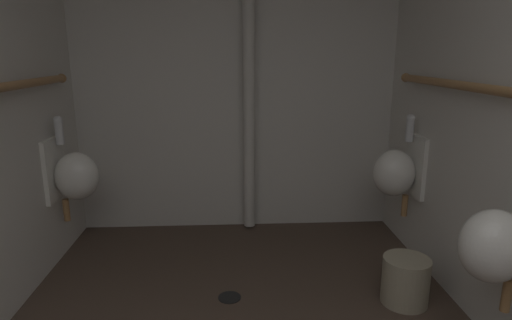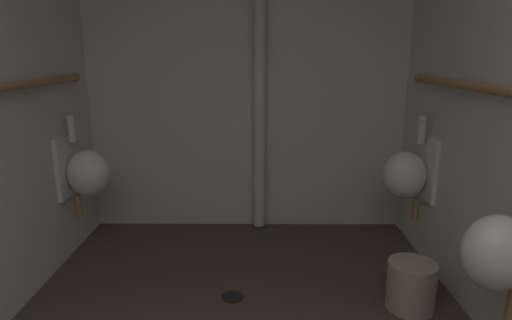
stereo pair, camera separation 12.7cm
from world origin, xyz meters
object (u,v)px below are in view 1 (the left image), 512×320
(urinal_right_far, at_px, (397,171))
(urinal_left_mid, at_px, (74,175))
(urinal_right_mid, at_px, (498,244))
(floor_drain, at_px, (230,297))
(standpipe_back_wall, at_px, (249,71))
(waste_bin, at_px, (405,281))

(urinal_right_far, bearing_deg, urinal_left_mid, 178.90)
(urinal_right_mid, distance_m, floor_drain, 1.51)
(urinal_right_far, distance_m, standpipe_back_wall, 1.35)
(urinal_right_mid, bearing_deg, urinal_left_mid, 151.34)
(urinal_right_far, bearing_deg, urinal_right_mid, -90.00)
(urinal_left_mid, xyz_separation_m, urinal_right_far, (2.29, -0.04, 0.00))
(urinal_left_mid, distance_m, urinal_right_far, 2.29)
(urinal_right_mid, xyz_separation_m, standpipe_back_wall, (-1.04, 1.73, 0.69))
(urinal_left_mid, relative_size, standpipe_back_wall, 0.29)
(urinal_right_far, relative_size, waste_bin, 2.66)
(urinal_left_mid, bearing_deg, waste_bin, -18.43)
(urinal_left_mid, bearing_deg, urinal_right_far, -1.10)
(floor_drain, bearing_deg, waste_bin, -5.64)
(urinal_right_far, xyz_separation_m, floor_drain, (-1.21, -0.56, -0.62))
(urinal_right_far, height_order, floor_drain, urinal_right_far)
(urinal_left_mid, relative_size, floor_drain, 5.39)
(urinal_right_mid, xyz_separation_m, urinal_right_far, (0.00, 1.21, 0.00))
(urinal_right_mid, distance_m, standpipe_back_wall, 2.13)
(floor_drain, bearing_deg, urinal_right_mid, -28.11)
(standpipe_back_wall, distance_m, waste_bin, 1.89)
(floor_drain, relative_size, waste_bin, 0.49)
(urinal_right_far, height_order, waste_bin, urinal_right_far)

